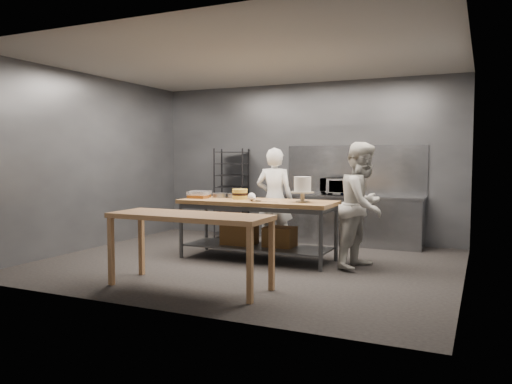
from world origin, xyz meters
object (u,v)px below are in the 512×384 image
chef_right (363,205)px  frosted_cake_stand (303,186)px  near_counter (189,221)px  microwave (337,186)px  chef_behind (275,200)px  layer_cake (240,194)px  speed_rack (232,194)px  work_table (257,222)px

chef_right → frosted_cake_stand: bearing=114.7°
near_counter → microwave: size_ratio=3.69×
chef_right → chef_behind: bearing=81.9°
chef_right → frosted_cake_stand: 0.90m
frosted_cake_stand → layer_cake: 1.10m
near_counter → speed_rack: size_ratio=1.14×
speed_rack → frosted_cake_stand: 2.87m
chef_behind → microwave: 1.38m
near_counter → work_table: bearing=88.9°
speed_rack → chef_behind: bearing=-38.0°
chef_behind → chef_right: size_ratio=0.97×
frosted_cake_stand → speed_rack: bearing=138.7°
work_table → layer_cake: layer_cake is taller
work_table → chef_right: chef_right is taller
chef_right → speed_rack: bearing=74.0°
near_counter → microwave: microwave is taller
near_counter → layer_cake: 1.96m
layer_cake → work_table: bearing=-8.0°
microwave → layer_cake: size_ratio=2.24×
work_table → microwave: bearing=68.5°
frosted_cake_stand → microwave: bearing=90.7°
chef_behind → microwave: chef_behind is taller
work_table → chef_behind: chef_behind is taller
near_counter → frosted_cake_stand: frosted_cake_stand is taller
frosted_cake_stand → chef_right: bearing=10.9°
work_table → near_counter: bearing=-91.1°
microwave → layer_cake: microwave is taller
work_table → chef_behind: size_ratio=1.38×
chef_behind → chef_right: chef_right is taller
chef_right → microwave: size_ratio=3.31×
near_counter → microwave: bearing=78.3°
near_counter → frosted_cake_stand: (0.80, 1.81, 0.34)m
speed_rack → microwave: size_ratio=3.23×
near_counter → chef_right: 2.58m
work_table → layer_cake: (-0.32, 0.04, 0.43)m
speed_rack → microwave: (2.12, 0.08, 0.19)m
work_table → microwave: microwave is taller
work_table → chef_right: size_ratio=1.34×
layer_cake → microwave: bearing=60.1°
speed_rack → chef_right: (2.99, -1.72, 0.04)m
speed_rack → chef_right: chef_right is taller
frosted_cake_stand → near_counter: bearing=-113.9°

